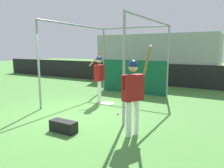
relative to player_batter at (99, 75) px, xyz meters
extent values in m
plane|color=#477F38|center=(0.07, -1.68, -1.06)|extent=(60.00, 60.00, 0.00)
cube|color=black|center=(0.07, 5.00, -0.45)|extent=(24.00, 0.12, 1.21)
cube|color=#9E9E99|center=(0.07, 6.66, 0.37)|extent=(7.05, 3.20, 2.86)
cube|color=navy|center=(-2.68, 5.46, 0.20)|extent=(0.45, 0.40, 0.10)
cube|color=navy|center=(-2.68, 5.64, 0.43)|extent=(0.45, 0.06, 0.40)
cube|color=navy|center=(-2.13, 5.46, 0.20)|extent=(0.45, 0.40, 0.10)
cube|color=navy|center=(-2.13, 5.64, 0.43)|extent=(0.45, 0.06, 0.40)
cube|color=navy|center=(-1.58, 5.46, 0.20)|extent=(0.45, 0.40, 0.10)
cube|color=navy|center=(-1.58, 5.64, 0.43)|extent=(0.45, 0.06, 0.40)
cube|color=navy|center=(-1.03, 5.46, 0.20)|extent=(0.45, 0.40, 0.10)
cube|color=navy|center=(-1.03, 5.64, 0.43)|extent=(0.45, 0.06, 0.40)
cube|color=navy|center=(-0.48, 5.46, 0.20)|extent=(0.45, 0.40, 0.10)
cube|color=navy|center=(-0.48, 5.64, 0.43)|extent=(0.45, 0.06, 0.40)
cube|color=navy|center=(0.07, 5.46, 0.20)|extent=(0.45, 0.40, 0.10)
cube|color=navy|center=(0.07, 5.64, 0.43)|extent=(0.45, 0.06, 0.40)
cube|color=navy|center=(0.62, 5.46, 0.20)|extent=(0.45, 0.40, 0.10)
cube|color=navy|center=(0.62, 5.64, 0.43)|extent=(0.45, 0.06, 0.40)
cube|color=navy|center=(1.17, 5.46, 0.20)|extent=(0.45, 0.40, 0.10)
cube|color=navy|center=(1.17, 5.64, 0.43)|extent=(0.45, 0.06, 0.40)
cube|color=navy|center=(1.72, 5.46, 0.20)|extent=(0.45, 0.40, 0.10)
cube|color=navy|center=(1.72, 5.64, 0.43)|extent=(0.45, 0.06, 0.40)
cube|color=navy|center=(2.27, 5.46, 0.20)|extent=(0.45, 0.40, 0.10)
cube|color=navy|center=(2.27, 5.64, 0.43)|extent=(0.45, 0.06, 0.40)
cube|color=navy|center=(2.82, 5.46, 0.20)|extent=(0.45, 0.40, 0.10)
cube|color=navy|center=(2.82, 5.64, 0.43)|extent=(0.45, 0.06, 0.40)
cube|color=navy|center=(-2.68, 6.26, 0.60)|extent=(0.45, 0.40, 0.10)
cube|color=navy|center=(-2.68, 6.44, 0.83)|extent=(0.45, 0.06, 0.40)
cube|color=navy|center=(-2.13, 6.26, 0.60)|extent=(0.45, 0.40, 0.10)
cube|color=navy|center=(-2.13, 6.44, 0.83)|extent=(0.45, 0.06, 0.40)
cube|color=navy|center=(-1.58, 6.26, 0.60)|extent=(0.45, 0.40, 0.10)
cube|color=navy|center=(-1.58, 6.44, 0.83)|extent=(0.45, 0.06, 0.40)
cube|color=navy|center=(-1.03, 6.26, 0.60)|extent=(0.45, 0.40, 0.10)
cube|color=navy|center=(-1.03, 6.44, 0.83)|extent=(0.45, 0.06, 0.40)
cube|color=navy|center=(-0.48, 6.26, 0.60)|extent=(0.45, 0.40, 0.10)
cube|color=navy|center=(-0.48, 6.44, 0.83)|extent=(0.45, 0.06, 0.40)
cube|color=navy|center=(0.07, 6.26, 0.60)|extent=(0.45, 0.40, 0.10)
cube|color=navy|center=(0.07, 6.44, 0.83)|extent=(0.45, 0.06, 0.40)
cube|color=navy|center=(0.62, 6.26, 0.60)|extent=(0.45, 0.40, 0.10)
cube|color=navy|center=(0.62, 6.44, 0.83)|extent=(0.45, 0.06, 0.40)
cube|color=navy|center=(1.17, 6.26, 0.60)|extent=(0.45, 0.40, 0.10)
cube|color=navy|center=(1.17, 6.44, 0.83)|extent=(0.45, 0.06, 0.40)
cube|color=navy|center=(1.72, 6.26, 0.60)|extent=(0.45, 0.40, 0.10)
cube|color=navy|center=(1.72, 6.44, 0.83)|extent=(0.45, 0.06, 0.40)
cube|color=navy|center=(2.27, 6.26, 0.60)|extent=(0.45, 0.40, 0.10)
cube|color=navy|center=(2.27, 6.44, 0.83)|extent=(0.45, 0.06, 0.40)
cube|color=navy|center=(2.82, 6.26, 0.60)|extent=(0.45, 0.40, 0.10)
cube|color=navy|center=(2.82, 6.44, 0.83)|extent=(0.45, 0.06, 0.40)
cube|color=navy|center=(-2.68, 7.06, 1.00)|extent=(0.45, 0.40, 0.10)
cube|color=navy|center=(-2.68, 7.24, 1.23)|extent=(0.45, 0.06, 0.40)
cube|color=navy|center=(-2.13, 7.06, 1.00)|extent=(0.45, 0.40, 0.10)
cube|color=navy|center=(-2.13, 7.24, 1.23)|extent=(0.45, 0.06, 0.40)
cube|color=navy|center=(-1.58, 7.06, 1.00)|extent=(0.45, 0.40, 0.10)
cube|color=navy|center=(-1.58, 7.24, 1.23)|extent=(0.45, 0.06, 0.40)
cube|color=navy|center=(-1.03, 7.06, 1.00)|extent=(0.45, 0.40, 0.10)
cube|color=navy|center=(-1.03, 7.24, 1.23)|extent=(0.45, 0.06, 0.40)
cube|color=navy|center=(-0.48, 7.06, 1.00)|extent=(0.45, 0.40, 0.10)
cube|color=navy|center=(-0.48, 7.24, 1.23)|extent=(0.45, 0.06, 0.40)
cube|color=navy|center=(0.07, 7.06, 1.00)|extent=(0.45, 0.40, 0.10)
cube|color=navy|center=(0.07, 7.24, 1.23)|extent=(0.45, 0.06, 0.40)
cube|color=navy|center=(0.62, 7.06, 1.00)|extent=(0.45, 0.40, 0.10)
cube|color=navy|center=(0.62, 7.24, 1.23)|extent=(0.45, 0.06, 0.40)
cube|color=navy|center=(1.17, 7.06, 1.00)|extent=(0.45, 0.40, 0.10)
cube|color=navy|center=(1.17, 7.24, 1.23)|extent=(0.45, 0.06, 0.40)
cube|color=navy|center=(1.72, 7.06, 1.00)|extent=(0.45, 0.40, 0.10)
cube|color=navy|center=(1.72, 7.24, 1.23)|extent=(0.45, 0.06, 0.40)
cube|color=navy|center=(2.27, 7.06, 1.00)|extent=(0.45, 0.40, 0.10)
cube|color=navy|center=(2.27, 7.24, 1.23)|extent=(0.45, 0.06, 0.40)
cube|color=navy|center=(2.82, 7.06, 1.00)|extent=(0.45, 0.40, 0.10)
cube|color=navy|center=(2.82, 7.24, 1.23)|extent=(0.45, 0.06, 0.40)
cube|color=navy|center=(-2.68, 7.86, 1.40)|extent=(0.45, 0.40, 0.10)
cube|color=navy|center=(-2.68, 8.04, 1.63)|extent=(0.45, 0.06, 0.40)
cube|color=navy|center=(-2.13, 7.86, 1.40)|extent=(0.45, 0.40, 0.10)
cube|color=navy|center=(-2.13, 8.04, 1.63)|extent=(0.45, 0.06, 0.40)
cube|color=navy|center=(-1.58, 7.86, 1.40)|extent=(0.45, 0.40, 0.10)
cube|color=navy|center=(-1.58, 8.04, 1.63)|extent=(0.45, 0.06, 0.40)
cube|color=navy|center=(-1.03, 7.86, 1.40)|extent=(0.45, 0.40, 0.10)
cube|color=navy|center=(-1.03, 8.04, 1.63)|extent=(0.45, 0.06, 0.40)
cube|color=navy|center=(-0.48, 7.86, 1.40)|extent=(0.45, 0.40, 0.10)
cube|color=navy|center=(-0.48, 8.04, 1.63)|extent=(0.45, 0.06, 0.40)
cube|color=navy|center=(0.07, 7.86, 1.40)|extent=(0.45, 0.40, 0.10)
cube|color=navy|center=(0.07, 8.04, 1.63)|extent=(0.45, 0.06, 0.40)
cube|color=navy|center=(0.62, 7.86, 1.40)|extent=(0.45, 0.40, 0.10)
cube|color=navy|center=(0.62, 8.04, 1.63)|extent=(0.45, 0.06, 0.40)
cube|color=navy|center=(1.17, 7.86, 1.40)|extent=(0.45, 0.40, 0.10)
cube|color=navy|center=(1.17, 8.04, 1.63)|extent=(0.45, 0.06, 0.40)
cube|color=navy|center=(1.72, 7.86, 1.40)|extent=(0.45, 0.40, 0.10)
cube|color=navy|center=(1.72, 8.04, 1.63)|extent=(0.45, 0.06, 0.40)
cube|color=navy|center=(2.27, 7.86, 1.40)|extent=(0.45, 0.40, 0.10)
cube|color=navy|center=(2.27, 8.04, 1.63)|extent=(0.45, 0.06, 0.40)
cube|color=navy|center=(2.82, 7.86, 1.40)|extent=(0.45, 0.40, 0.10)
cube|color=navy|center=(2.82, 8.04, 1.63)|extent=(0.45, 0.06, 0.40)
cylinder|color=gray|center=(-1.21, -1.78, 0.42)|extent=(0.07, 0.07, 2.95)
cylinder|color=gray|center=(1.94, -1.78, 0.42)|extent=(0.07, 0.07, 2.95)
cylinder|color=gray|center=(-1.21, 2.25, 0.42)|extent=(0.07, 0.07, 2.95)
cylinder|color=gray|center=(1.94, 2.25, 0.42)|extent=(0.07, 0.07, 2.95)
cylinder|color=gray|center=(-1.21, 0.24, 1.89)|extent=(0.06, 4.03, 0.06)
cylinder|color=gray|center=(1.94, 0.24, 1.89)|extent=(0.06, 4.03, 0.06)
cylinder|color=gray|center=(0.37, 2.25, 1.89)|extent=(3.15, 0.06, 0.06)
cube|color=#0F5133|center=(0.37, 2.23, -0.30)|extent=(3.08, 0.03, 1.52)
cube|color=white|center=(0.36, -0.01, -1.05)|extent=(0.44, 0.44, 0.02)
cylinder|color=white|center=(0.08, -0.10, -0.64)|extent=(0.14, 0.14, 0.84)
cylinder|color=white|center=(-0.06, 0.09, -0.64)|extent=(0.14, 0.14, 0.84)
cube|color=maroon|center=(0.01, -0.01, 0.07)|extent=(0.26, 0.47, 0.59)
sphere|color=tan|center=(0.01, -0.01, 0.54)|extent=(0.21, 0.21, 0.21)
sphere|color=navy|center=(0.01, -0.01, 0.58)|extent=(0.22, 0.22, 0.22)
cylinder|color=maroon|center=(-0.01, -0.25, 0.21)|extent=(0.08, 0.08, 0.33)
cylinder|color=maroon|center=(-0.05, 0.23, 0.21)|extent=(0.08, 0.08, 0.33)
cylinder|color=brown|center=(-0.31, 0.23, 0.57)|extent=(0.12, 0.75, 0.55)
sphere|color=brown|center=(0.04, 0.20, 0.32)|extent=(0.08, 0.08, 0.08)
cylinder|color=white|center=(2.39, -2.41, -0.63)|extent=(0.18, 0.18, 0.85)
cylinder|color=white|center=(2.49, -2.22, -0.63)|extent=(0.18, 0.18, 0.85)
cube|color=maroon|center=(2.44, -2.32, 0.09)|extent=(0.42, 0.53, 0.60)
sphere|color=tan|center=(2.44, -2.32, 0.55)|extent=(0.21, 0.21, 0.21)
sphere|color=navy|center=(2.44, -2.32, 0.60)|extent=(0.22, 0.22, 0.22)
cylinder|color=maroon|center=(2.29, -2.53, 0.22)|extent=(0.09, 0.09, 0.33)
cylinder|color=maroon|center=(2.53, -2.07, 0.22)|extent=(0.09, 0.09, 0.33)
cylinder|color=brown|center=(2.63, -1.98, 0.65)|extent=(0.40, 0.50, 0.80)
sphere|color=brown|center=(2.42, -2.14, 0.27)|extent=(0.08, 0.08, 0.08)
cube|color=black|center=(0.88, -2.95, -0.92)|extent=(0.70, 0.28, 0.28)
sphere|color=white|center=(1.37, -1.04, -1.02)|extent=(0.07, 0.07, 0.07)
camera|label=1|loc=(4.48, -6.79, 0.96)|focal=35.00mm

